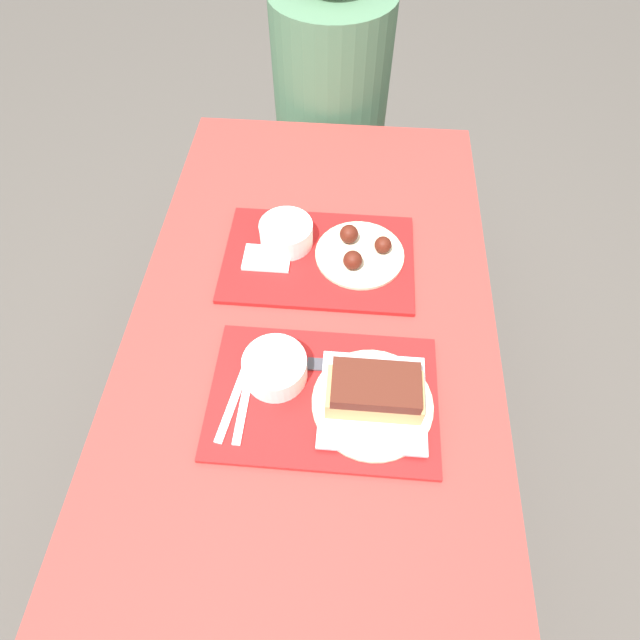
# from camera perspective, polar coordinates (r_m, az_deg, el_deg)

# --- Properties ---
(ground_plane) EXTENTS (12.00, 12.00, 0.00)m
(ground_plane) POSITION_cam_1_polar(r_m,az_deg,el_deg) (1.75, -0.60, -13.51)
(ground_plane) COLOR #4C4742
(picnic_table) EXTENTS (0.81, 1.45, 0.72)m
(picnic_table) POSITION_cam_1_polar(r_m,az_deg,el_deg) (1.19, -0.87, -2.89)
(picnic_table) COLOR maroon
(picnic_table) RESTS_ON ground_plane
(picnic_bench_far) EXTENTS (0.77, 0.28, 0.45)m
(picnic_bench_far) POSITION_cam_1_polar(r_m,az_deg,el_deg) (2.00, 1.72, 16.89)
(picnic_bench_far) COLOR maroon
(picnic_bench_far) RESTS_ON ground_plane
(tray_near) EXTENTS (0.45, 0.30, 0.01)m
(tray_near) POSITION_cam_1_polar(r_m,az_deg,el_deg) (1.01, 0.40, -8.77)
(tray_near) COLOR red
(tray_near) RESTS_ON picnic_table
(tray_far) EXTENTS (0.45, 0.30, 0.01)m
(tray_far) POSITION_cam_1_polar(r_m,az_deg,el_deg) (1.21, -0.18, 7.06)
(tray_far) COLOR red
(tray_far) RESTS_ON picnic_table
(bowl_coleslaw_near) EXTENTS (0.13, 0.13, 0.06)m
(bowl_coleslaw_near) POSITION_cam_1_polar(r_m,az_deg,el_deg) (1.00, -5.16, -5.40)
(bowl_coleslaw_near) COLOR white
(bowl_coleslaw_near) RESTS_ON tray_near
(brisket_sandwich_plate) EXTENTS (0.24, 0.24, 0.10)m
(brisket_sandwich_plate) POSITION_cam_1_polar(r_m,az_deg,el_deg) (0.97, 6.17, -8.60)
(brisket_sandwich_plate) COLOR beige
(brisket_sandwich_plate) RESTS_ON tray_near
(plastic_fork_near) EXTENTS (0.04, 0.17, 0.00)m
(plastic_fork_near) POSITION_cam_1_polar(r_m,az_deg,el_deg) (1.01, -9.92, -9.28)
(plastic_fork_near) COLOR white
(plastic_fork_near) RESTS_ON tray_near
(plastic_knife_near) EXTENTS (0.02, 0.17, 0.00)m
(plastic_knife_near) POSITION_cam_1_polar(r_m,az_deg,el_deg) (1.00, -8.68, -9.40)
(plastic_knife_near) COLOR white
(plastic_knife_near) RESTS_ON tray_near
(condiment_packet) EXTENTS (0.04, 0.03, 0.01)m
(condiment_packet) POSITION_cam_1_polar(r_m,az_deg,el_deg) (1.03, -0.46, -5.09)
(condiment_packet) COLOR #3F3F47
(condiment_packet) RESTS_ON tray_near
(bowl_coleslaw_far) EXTENTS (0.13, 0.13, 0.06)m
(bowl_coleslaw_far) POSITION_cam_1_polar(r_m,az_deg,el_deg) (1.22, -3.87, 9.94)
(bowl_coleslaw_far) COLOR white
(bowl_coleslaw_far) RESTS_ON tray_far
(wings_plate_far) EXTENTS (0.21, 0.21, 0.05)m
(wings_plate_far) POSITION_cam_1_polar(r_m,az_deg,el_deg) (1.20, 4.54, 7.86)
(wings_plate_far) COLOR beige
(wings_plate_far) RESTS_ON tray_far
(napkin_far) EXTENTS (0.11, 0.08, 0.01)m
(napkin_far) POSITION_cam_1_polar(r_m,az_deg,el_deg) (1.20, -6.08, 7.05)
(napkin_far) COLOR white
(napkin_far) RESTS_ON tray_far
(person_seated_across) EXTENTS (0.38, 0.38, 0.74)m
(person_seated_across) POSITION_cam_1_polar(r_m,az_deg,el_deg) (1.79, 1.33, 26.38)
(person_seated_across) COLOR #477051
(person_seated_across) RESTS_ON picnic_bench_far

